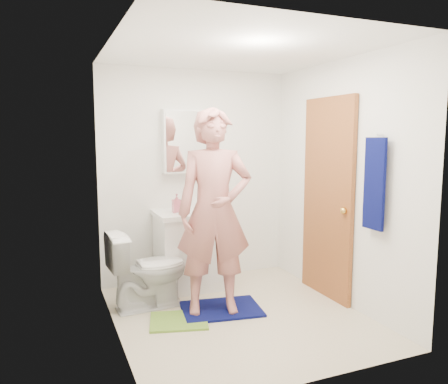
# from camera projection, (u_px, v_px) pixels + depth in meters

# --- Properties ---
(floor) EXTENTS (2.20, 2.40, 0.02)m
(floor) POSITION_uv_depth(u_px,v_px,m) (238.00, 316.00, 4.07)
(floor) COLOR beige
(floor) RESTS_ON ground
(ceiling) EXTENTS (2.20, 2.40, 0.02)m
(ceiling) POSITION_uv_depth(u_px,v_px,m) (240.00, 49.00, 3.76)
(ceiling) COLOR white
(ceiling) RESTS_ON ground
(wall_back) EXTENTS (2.20, 0.02, 2.40)m
(wall_back) POSITION_uv_depth(u_px,v_px,m) (196.00, 176.00, 5.02)
(wall_back) COLOR white
(wall_back) RESTS_ON ground
(wall_front) EXTENTS (2.20, 0.02, 2.40)m
(wall_front) POSITION_uv_depth(u_px,v_px,m) (316.00, 208.00, 2.80)
(wall_front) COLOR white
(wall_front) RESTS_ON ground
(wall_left) EXTENTS (0.02, 2.40, 2.40)m
(wall_left) POSITION_uv_depth(u_px,v_px,m) (113.00, 194.00, 3.50)
(wall_left) COLOR white
(wall_left) RESTS_ON ground
(wall_right) EXTENTS (0.02, 2.40, 2.40)m
(wall_right) POSITION_uv_depth(u_px,v_px,m) (341.00, 183.00, 4.33)
(wall_right) COLOR white
(wall_right) RESTS_ON ground
(vanity_cabinet) EXTENTS (0.75, 0.55, 0.80)m
(vanity_cabinet) POSITION_uv_depth(u_px,v_px,m) (192.00, 251.00, 4.80)
(vanity_cabinet) COLOR white
(vanity_cabinet) RESTS_ON floor
(countertop) EXTENTS (0.79, 0.59, 0.05)m
(countertop) POSITION_uv_depth(u_px,v_px,m) (192.00, 213.00, 4.75)
(countertop) COLOR white
(countertop) RESTS_ON vanity_cabinet
(sink_basin) EXTENTS (0.40, 0.40, 0.03)m
(sink_basin) POSITION_uv_depth(u_px,v_px,m) (192.00, 212.00, 4.74)
(sink_basin) COLOR white
(sink_basin) RESTS_ON countertop
(faucet) EXTENTS (0.03, 0.03, 0.12)m
(faucet) POSITION_uv_depth(u_px,v_px,m) (187.00, 203.00, 4.90)
(faucet) COLOR silver
(faucet) RESTS_ON countertop
(medicine_cabinet) EXTENTS (0.50, 0.12, 0.70)m
(medicine_cabinet) POSITION_uv_depth(u_px,v_px,m) (185.00, 141.00, 4.85)
(medicine_cabinet) COLOR white
(medicine_cabinet) RESTS_ON wall_back
(mirror_panel) EXTENTS (0.46, 0.01, 0.66)m
(mirror_panel) POSITION_uv_depth(u_px,v_px,m) (186.00, 142.00, 4.80)
(mirror_panel) COLOR white
(mirror_panel) RESTS_ON wall_back
(door) EXTENTS (0.05, 0.80, 2.05)m
(door) POSITION_uv_depth(u_px,v_px,m) (327.00, 198.00, 4.48)
(door) COLOR #A95F2E
(door) RESTS_ON ground
(door_knob) EXTENTS (0.07, 0.07, 0.07)m
(door_knob) POSITION_uv_depth(u_px,v_px,m) (344.00, 211.00, 4.18)
(door_knob) COLOR gold
(door_knob) RESTS_ON door
(towel) EXTENTS (0.03, 0.24, 0.80)m
(towel) POSITION_uv_depth(u_px,v_px,m) (374.00, 184.00, 3.77)
(towel) COLOR #080D4C
(towel) RESTS_ON wall_right
(towel_hook) EXTENTS (0.06, 0.02, 0.02)m
(towel_hook) POSITION_uv_depth(u_px,v_px,m) (380.00, 135.00, 3.73)
(towel_hook) COLOR silver
(towel_hook) RESTS_ON wall_right
(toilet) EXTENTS (0.77, 0.48, 0.76)m
(toilet) POSITION_uv_depth(u_px,v_px,m) (148.00, 269.00, 4.22)
(toilet) COLOR white
(toilet) RESTS_ON floor
(bath_mat) EXTENTS (0.82, 0.64, 0.02)m
(bath_mat) POSITION_uv_depth(u_px,v_px,m) (221.00, 309.00, 4.19)
(bath_mat) COLOR #080D4C
(bath_mat) RESTS_ON floor
(green_rug) EXTENTS (0.60, 0.54, 0.02)m
(green_rug) POSITION_uv_depth(u_px,v_px,m) (179.00, 321.00, 3.92)
(green_rug) COLOR olive
(green_rug) RESTS_ON floor
(soap_dispenser) EXTENTS (0.09, 0.10, 0.20)m
(soap_dispenser) POSITION_uv_depth(u_px,v_px,m) (177.00, 203.00, 4.65)
(soap_dispenser) COLOR #C15A6D
(soap_dispenser) RESTS_ON countertop
(toothbrush_cup) EXTENTS (0.14, 0.14, 0.09)m
(toothbrush_cup) POSITION_uv_depth(u_px,v_px,m) (213.00, 204.00, 4.97)
(toothbrush_cup) COLOR #754599
(toothbrush_cup) RESTS_ON countertop
(man) EXTENTS (0.78, 0.60, 1.90)m
(man) POSITION_uv_depth(u_px,v_px,m) (214.00, 212.00, 4.02)
(man) COLOR #B56C66
(man) RESTS_ON bath_mat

